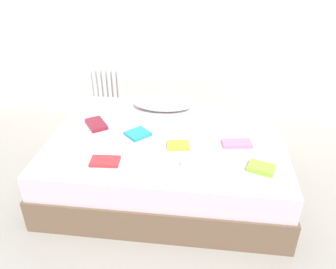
% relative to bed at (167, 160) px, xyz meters
% --- Properties ---
extents(ground_plane, '(8.00, 8.00, 0.00)m').
position_rel_bed_xyz_m(ground_plane, '(0.00, 0.00, -0.25)').
color(ground_plane, '#9E998E').
extents(back_wall, '(6.00, 0.10, 2.80)m').
position_rel_bed_xyz_m(back_wall, '(0.00, 1.35, 1.15)').
color(back_wall, silver).
rests_on(back_wall, ground).
extents(bed, '(2.00, 1.50, 0.50)m').
position_rel_bed_xyz_m(bed, '(0.00, 0.00, 0.00)').
color(bed, brown).
rests_on(bed, ground).
extents(radiator, '(0.35, 0.04, 0.54)m').
position_rel_bed_xyz_m(radiator, '(-0.88, 1.20, 0.16)').
color(radiator, white).
rests_on(radiator, ground).
extents(pillow, '(0.59, 0.30, 0.14)m').
position_rel_bed_xyz_m(pillow, '(-0.11, 0.51, 0.32)').
color(pillow, white).
rests_on(pillow, bed).
extents(textbook_red, '(0.23, 0.15, 0.02)m').
position_rel_bed_xyz_m(textbook_red, '(-0.41, -0.46, 0.26)').
color(textbook_red, red).
rests_on(textbook_red, bed).
extents(textbook_teal, '(0.25, 0.25, 0.03)m').
position_rel_bed_xyz_m(textbook_teal, '(-0.25, -0.03, 0.27)').
color(textbook_teal, teal).
rests_on(textbook_teal, bed).
extents(textbook_pink, '(0.26, 0.16, 0.03)m').
position_rel_bed_xyz_m(textbook_pink, '(0.59, -0.09, 0.27)').
color(textbook_pink, pink).
rests_on(textbook_pink, bed).
extents(textbook_lime, '(0.22, 0.19, 0.04)m').
position_rel_bed_xyz_m(textbook_lime, '(0.74, -0.42, 0.27)').
color(textbook_lime, '#8CC638').
rests_on(textbook_lime, bed).
extents(textbook_yellow, '(0.20, 0.16, 0.03)m').
position_rel_bed_xyz_m(textbook_yellow, '(0.11, -0.17, 0.27)').
color(textbook_yellow, yellow).
rests_on(textbook_yellow, bed).
extents(textbook_white, '(0.30, 0.30, 0.05)m').
position_rel_bed_xyz_m(textbook_white, '(0.30, -0.46, 0.28)').
color(textbook_white, white).
rests_on(textbook_white, bed).
extents(textbook_maroon, '(0.26, 0.28, 0.04)m').
position_rel_bed_xyz_m(textbook_maroon, '(-0.66, 0.09, 0.27)').
color(textbook_maroon, maroon).
rests_on(textbook_maroon, bed).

